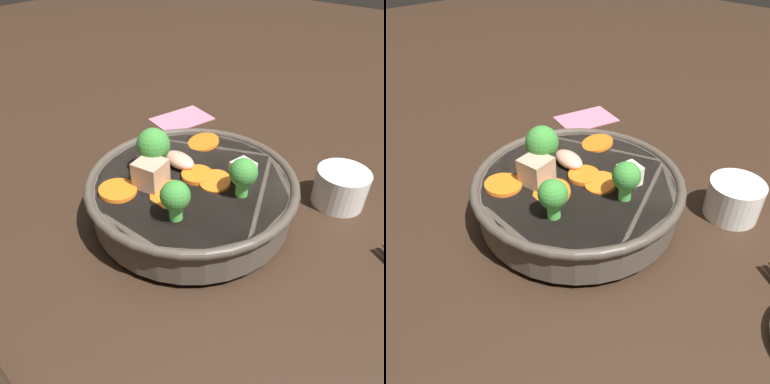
{
  "view_description": "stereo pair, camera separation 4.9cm",
  "coord_description": "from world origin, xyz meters",
  "views": [
    {
      "loc": [
        0.3,
        0.25,
        0.33
      ],
      "look_at": [
        0.0,
        0.0,
        0.04
      ],
      "focal_mm": 35.0,
      "sensor_mm": 36.0,
      "label": 1
    },
    {
      "loc": [
        0.27,
        0.28,
        0.33
      ],
      "look_at": [
        0.0,
        0.0,
        0.04
      ],
      "focal_mm": 35.0,
      "sensor_mm": 36.0,
      "label": 2
    }
  ],
  "objects": [
    {
      "name": "ground_plane",
      "position": [
        0.0,
        0.0,
        0.0
      ],
      "size": [
        3.0,
        3.0,
        0.0
      ],
      "primitive_type": "plane",
      "color": "black"
    },
    {
      "name": "stirfry_bowl",
      "position": [
        0.0,
        -0.0,
        0.04
      ],
      "size": [
        0.27,
        0.27,
        0.12
      ],
      "color": "#51473D",
      "rests_on": "ground_plane"
    },
    {
      "name": "tea_cup",
      "position": [
        -0.15,
        0.14,
        0.03
      ],
      "size": [
        0.07,
        0.07,
        0.05
      ],
      "color": "white",
      "rests_on": "ground_plane"
    },
    {
      "name": "napkin",
      "position": [
        -0.21,
        -0.2,
        0.0
      ],
      "size": [
        0.13,
        0.1,
        0.0
      ],
      "color": "#D16B84",
      "rests_on": "ground_plane"
    }
  ]
}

